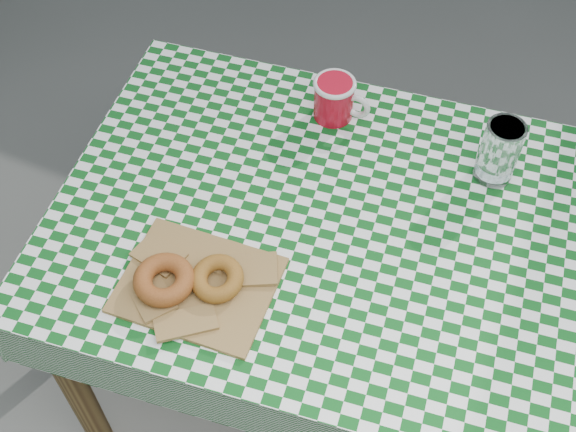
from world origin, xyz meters
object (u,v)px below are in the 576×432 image
object	(u,v)px
coffee_mug	(334,99)
drinking_glass	(499,152)
paper_bag	(198,284)
table	(345,321)

from	to	relation	value
coffee_mug	drinking_glass	bearing A→B (deg)	-3.34
drinking_glass	paper_bag	bearing A→B (deg)	-131.31
table	coffee_mug	bearing A→B (deg)	113.25
coffee_mug	drinking_glass	xyz separation A→B (m)	(0.37, -0.03, 0.02)
table	drinking_glass	bearing A→B (deg)	41.94
table	paper_bag	distance (m)	0.51
table	paper_bag	size ratio (longest dim) A/B	4.25
paper_bag	coffee_mug	world-z (taller)	coffee_mug
table	drinking_glass	size ratio (longest dim) A/B	8.33
paper_bag	drinking_glass	size ratio (longest dim) A/B	1.96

